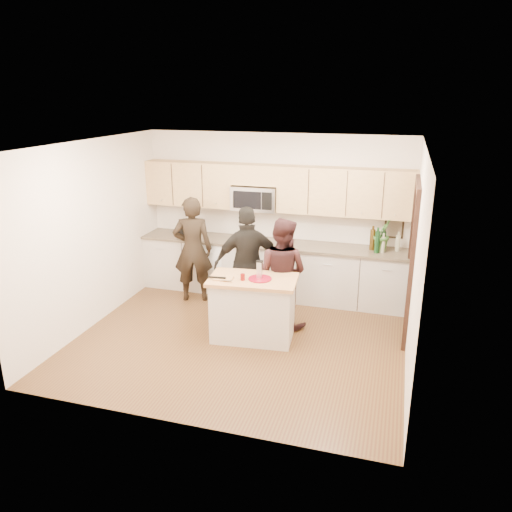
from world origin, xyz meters
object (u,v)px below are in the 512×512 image
(island, at_px, (253,308))
(woman_left, at_px, (193,249))
(woman_right, at_px, (248,264))
(woman_center, at_px, (282,272))
(toaster, at_px, (186,230))

(island, height_order, woman_left, woman_left)
(woman_right, bearing_deg, woman_center, 148.77)
(island, distance_m, woman_center, 0.71)
(island, relative_size, woman_left, 0.72)
(toaster, relative_size, woman_left, 0.15)
(toaster, distance_m, woman_right, 1.76)
(island, height_order, woman_right, woman_right)
(toaster, bearing_deg, woman_center, -27.73)
(toaster, relative_size, woman_center, 0.17)
(toaster, bearing_deg, woman_left, -56.10)
(island, relative_size, woman_center, 0.77)
(island, bearing_deg, woman_right, 107.36)
(toaster, xyz_separation_m, woman_right, (1.45, -0.98, -0.16))
(woman_center, bearing_deg, island, 77.84)
(woman_left, bearing_deg, island, 125.35)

